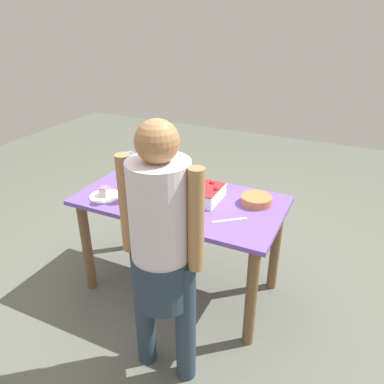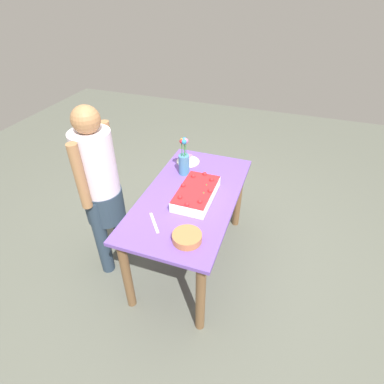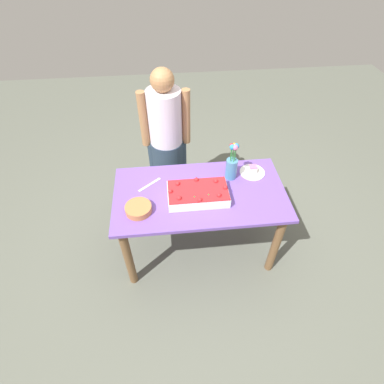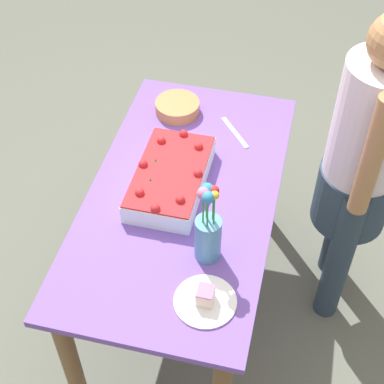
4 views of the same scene
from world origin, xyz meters
name	(u,v)px [view 1 (image 1 of 4)]	position (x,y,z in m)	size (l,w,h in m)	color
ground_plane	(182,286)	(0.00, 0.00, 0.00)	(8.00, 8.00, 0.00)	#5C6054
dining_table	(181,216)	(0.00, 0.00, 0.62)	(1.38, 0.73, 0.75)	#6E4CAC
sheet_cake	(187,190)	(-0.02, -0.06, 0.80)	(0.47, 0.26, 0.11)	white
serving_plate_with_slice	(105,194)	(0.48, 0.19, 0.77)	(0.21, 0.21, 0.07)	white
cake_knife	(229,220)	(-0.40, 0.13, 0.75)	(0.22, 0.02, 0.00)	silver
flower_vase	(131,183)	(0.28, 0.16, 0.88)	(0.09, 0.09, 0.34)	teal
fruit_bowl	(256,200)	(-0.48, -0.15, 0.78)	(0.20, 0.20, 0.05)	#BD7441
person_standing	(161,245)	(-0.24, 0.67, 0.85)	(0.45, 0.31, 1.49)	#29394B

